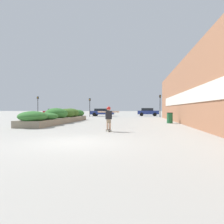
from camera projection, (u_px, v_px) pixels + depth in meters
name	position (u px, v px, depth m)	size (l,w,h in m)	color
ground_plane	(74.00, 143.00, 7.97)	(300.00, 300.00, 0.00)	#A3A099
building_wall_right	(187.00, 92.00, 17.41)	(0.67, 30.82, 5.78)	#9E6647
planter_box	(60.00, 116.00, 19.94)	(2.26, 12.84, 1.46)	gray
skateboard	(109.00, 130.00, 11.98)	(0.44, 0.66, 0.10)	black
skateboarder	(109.00, 116.00, 11.97)	(1.24, 0.60, 1.41)	tan
trash_bin	(170.00, 118.00, 19.13)	(0.57, 0.57, 1.03)	#1E5B33
car_leftmost	(102.00, 112.00, 39.34)	(4.56, 2.06, 1.49)	navy
car_center_left	(212.00, 112.00, 36.14)	(3.98, 1.93, 1.46)	#BCBCC1
car_center_right	(148.00, 112.00, 40.42)	(4.22, 1.98, 1.60)	navy
car_rightmost	(54.00, 112.00, 41.77)	(4.06, 1.89, 1.45)	maroon
traffic_light_left	(90.00, 104.00, 36.05)	(0.28, 0.30, 3.34)	black
traffic_light_right	(160.00, 102.00, 34.32)	(0.28, 0.30, 3.83)	black
traffic_light_far_left	(38.00, 103.00, 37.38)	(0.28, 0.30, 3.77)	black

